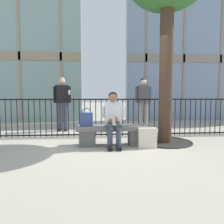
{
  "coord_description": "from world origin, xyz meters",
  "views": [
    {
      "loc": [
        -0.36,
        -4.57,
        1.12
      ],
      "look_at": [
        0.0,
        0.1,
        0.75
      ],
      "focal_mm": 32.79,
      "sensor_mm": 36.0,
      "label": 1
    }
  ],
  "objects": [
    {
      "name": "ground_plane",
      "position": [
        0.0,
        0.0,
        0.0
      ],
      "size": [
        60.0,
        60.0,
        0.0
      ],
      "primitive_type": "plane",
      "color": "#A8A091"
    },
    {
      "name": "shopping_bag",
      "position": [
        0.73,
        -0.31,
        0.22
      ],
      "size": [
        0.39,
        0.14,
        0.55
      ],
      "color": "beige",
      "rests_on": "ground"
    },
    {
      "name": "handbag_on_bench",
      "position": [
        -0.58,
        -0.01,
        0.61
      ],
      "size": [
        0.28,
        0.16,
        0.4
      ],
      "color": "#33477F",
      "rests_on": "stone_bench"
    },
    {
      "name": "plaza_railing",
      "position": [
        0.0,
        1.06,
        0.53
      ],
      "size": [
        9.48,
        0.04,
        1.05
      ],
      "color": "black",
      "rests_on": "ground"
    },
    {
      "name": "stone_bench",
      "position": [
        0.0,
        0.0,
        0.27
      ],
      "size": [
        1.6,
        0.44,
        0.45
      ],
      "color": "slate",
      "rests_on": "ground"
    },
    {
      "name": "bystander_further_back",
      "position": [
        1.2,
        2.11,
        1.0
      ],
      "size": [
        0.55,
        0.3,
        1.71
      ],
      "color": "gray",
      "rests_on": "ground"
    },
    {
      "name": "bystander_at_railing",
      "position": [
        -1.44,
        2.04,
        1.0
      ],
      "size": [
        0.55,
        0.34,
        1.71
      ],
      "color": "#383D4C",
      "rests_on": "ground"
    },
    {
      "name": "seated_person_with_phone",
      "position": [
        0.01,
        -0.13,
        0.65
      ],
      "size": [
        0.52,
        0.66,
        1.21
      ],
      "color": "#383D4C",
      "rests_on": "ground"
    }
  ]
}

